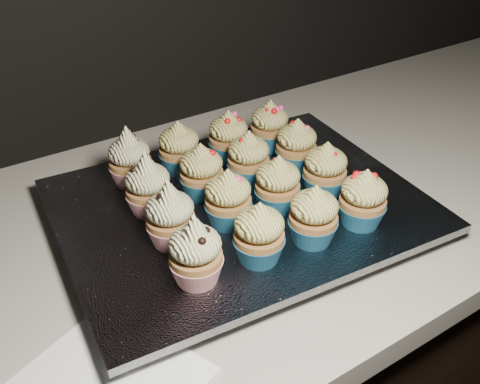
{
  "coord_description": "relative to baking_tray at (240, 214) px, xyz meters",
  "views": [
    {
      "loc": [
        -0.51,
        1.14,
        1.37
      ],
      "look_at": [
        -0.17,
        1.66,
        0.95
      ],
      "focal_mm": 40.0,
      "sensor_mm": 36.0,
      "label": 1
    }
  ],
  "objects": [
    {
      "name": "cabinet",
      "position": [
        0.17,
        0.04,
        -0.48
      ],
      "size": [
        2.4,
        0.6,
        0.86
      ],
      "primitive_type": "cube",
      "color": "black",
      "rests_on": "ground"
    },
    {
      "name": "worktop",
      "position": [
        0.17,
        0.04,
        -0.03
      ],
      "size": [
        2.44,
        0.64,
        0.04
      ],
      "primitive_type": "cube",
      "color": "beige",
      "rests_on": "cabinet"
    },
    {
      "name": "baking_tray",
      "position": [
        0.0,
        0.0,
        0.0
      ],
      "size": [
        0.49,
        0.39,
        0.02
      ],
      "primitive_type": "cube",
      "rotation": [
        0.0,
        0.0,
        -0.09
      ],
      "color": "black",
      "rests_on": "worktop"
    },
    {
      "name": "foil_lining",
      "position": [
        0.0,
        0.0,
        0.02
      ],
      "size": [
        0.53,
        0.43,
        0.01
      ],
      "primitive_type": "cube",
      "rotation": [
        0.0,
        0.0,
        -0.09
      ],
      "color": "silver",
      "rests_on": "baking_tray"
    },
    {
      "name": "cupcake_0",
      "position": [
        -0.13,
        -0.11,
        0.06
      ],
      "size": [
        0.06,
        0.06,
        0.1
      ],
      "color": "#A61727",
      "rests_on": "foil_lining"
    },
    {
      "name": "cupcake_1",
      "position": [
        -0.05,
        -0.11,
        0.06
      ],
      "size": [
        0.06,
        0.06,
        0.08
      ],
      "color": "#1C5E85",
      "rests_on": "foil_lining"
    },
    {
      "name": "cupcake_2",
      "position": [
        0.03,
        -0.12,
        0.06
      ],
      "size": [
        0.06,
        0.06,
        0.08
      ],
      "color": "#1C5E85",
      "rests_on": "foil_lining"
    },
    {
      "name": "cupcake_3",
      "position": [
        0.11,
        -0.13,
        0.06
      ],
      "size": [
        0.06,
        0.06,
        0.08
      ],
      "color": "#1C5E85",
      "rests_on": "foil_lining"
    },
    {
      "name": "cupcake_4",
      "position": [
        -0.12,
        -0.03,
        0.06
      ],
      "size": [
        0.06,
        0.06,
        0.1
      ],
      "color": "#A61727",
      "rests_on": "foil_lining"
    },
    {
      "name": "cupcake_5",
      "position": [
        -0.04,
        -0.03,
        0.06
      ],
      "size": [
        0.06,
        0.06,
        0.08
      ],
      "color": "#1C5E85",
      "rests_on": "foil_lining"
    },
    {
      "name": "cupcake_6",
      "position": [
        0.03,
        -0.04,
        0.06
      ],
      "size": [
        0.06,
        0.06,
        0.08
      ],
      "color": "#1C5E85",
      "rests_on": "foil_lining"
    },
    {
      "name": "cupcake_7",
      "position": [
        0.11,
        -0.05,
        0.06
      ],
      "size": [
        0.06,
        0.06,
        0.08
      ],
      "color": "#1C5E85",
      "rests_on": "foil_lining"
    },
    {
      "name": "cupcake_8",
      "position": [
        -0.12,
        0.05,
        0.06
      ],
      "size": [
        0.06,
        0.06,
        0.1
      ],
      "color": "#A61727",
      "rests_on": "foil_lining"
    },
    {
      "name": "cupcake_9",
      "position": [
        -0.04,
        0.04,
        0.06
      ],
      "size": [
        0.06,
        0.06,
        0.08
      ],
      "color": "#1C5E85",
      "rests_on": "foil_lining"
    },
    {
      "name": "cupcake_10",
      "position": [
        0.04,
        0.04,
        0.06
      ],
      "size": [
        0.06,
        0.06,
        0.08
      ],
      "color": "#1C5E85",
      "rests_on": "foil_lining"
    },
    {
      "name": "cupcake_11",
      "position": [
        0.12,
        0.03,
        0.06
      ],
      "size": [
        0.06,
        0.06,
        0.08
      ],
      "color": "#1C5E85",
      "rests_on": "foil_lining"
    },
    {
      "name": "cupcake_12",
      "position": [
        -0.11,
        0.13,
        0.06
      ],
      "size": [
        0.06,
        0.06,
        0.1
      ],
      "color": "#A61727",
      "rests_on": "foil_lining"
    },
    {
      "name": "cupcake_13",
      "position": [
        -0.03,
        0.12,
        0.06
      ],
      "size": [
        0.06,
        0.06,
        0.08
      ],
      "color": "#1C5E85",
      "rests_on": "foil_lining"
    },
    {
      "name": "cupcake_14",
      "position": [
        0.05,
        0.11,
        0.06
      ],
      "size": [
        0.06,
        0.06,
        0.08
      ],
      "color": "#1C5E85",
      "rests_on": "foil_lining"
    },
    {
      "name": "cupcake_15",
      "position": [
        0.13,
        0.11,
        0.06
      ],
      "size": [
        0.06,
        0.06,
        0.08
      ],
      "color": "#1C5E85",
      "rests_on": "foil_lining"
    }
  ]
}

